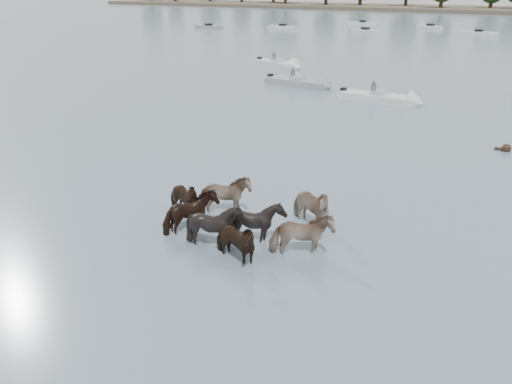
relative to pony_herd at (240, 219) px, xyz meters
The scene contains 7 objects.
ground 2.18m from the pony_herd, 32.63° to the right, with size 400.00×400.00×0.00m, color slate.
shoreline 163.75m from the pony_herd, 114.62° to the left, with size 160.00×30.00×1.00m, color #4C4233.
pony_herd is the anchor object (origin of this frame).
swimming_pony 15.07m from the pony_herd, 68.55° to the left, with size 0.72×0.44×0.44m.
motorboat_a 25.80m from the pony_herd, 112.78° to the left, with size 5.68×1.99×1.92m.
motorboat_b 21.69m from the pony_herd, 97.06° to the left, with size 5.75×1.77×1.92m.
motorboat_f 35.25m from the pony_herd, 117.36° to the left, with size 5.78×3.14×1.92m.
Camera 1 is at (6.67, -11.29, 7.33)m, focal length 37.47 mm.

